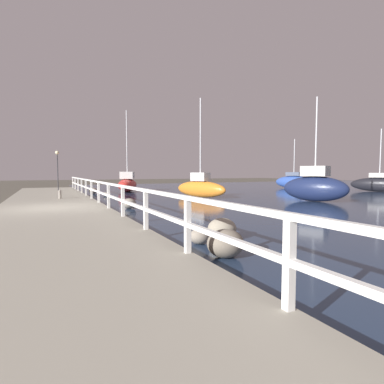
{
  "coord_description": "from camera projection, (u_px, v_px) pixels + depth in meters",
  "views": [
    {
      "loc": [
        -0.23,
        -13.53,
        1.73
      ],
      "look_at": [
        4.68,
        -3.53,
        1.0
      ],
      "focal_mm": 28.0,
      "sensor_mm": 36.0,
      "label": 1
    }
  ],
  "objects": [
    {
      "name": "ground_plane",
      "position": [
        53.0,
        214.0,
        12.34
      ],
      "size": [
        120.0,
        120.0,
        0.0
      ],
      "primitive_type": "plane",
      "color": "#4C473D"
    },
    {
      "name": "dock_walkway",
      "position": [
        53.0,
        211.0,
        12.33
      ],
      "size": [
        4.29,
        36.0,
        0.28
      ],
      "color": "gray",
      "rests_on": "ground"
    },
    {
      "name": "railing",
      "position": [
        103.0,
        189.0,
        13.17
      ],
      "size": [
        0.1,
        32.5,
        1.04
      ],
      "color": "white",
      "rests_on": "dock_walkway"
    },
    {
      "name": "boulder_upstream",
      "position": [
        93.0,
        191.0,
        24.11
      ],
      "size": [
        0.65,
        0.59,
        0.49
      ],
      "color": "slate",
      "rests_on": "ground"
    },
    {
      "name": "boulder_mid_strip",
      "position": [
        106.0,
        194.0,
        22.0
      ],
      "size": [
        0.36,
        0.33,
        0.27
      ],
      "color": "gray",
      "rests_on": "ground"
    },
    {
      "name": "boulder_near_dock",
      "position": [
        129.0,
        204.0,
        14.2
      ],
      "size": [
        0.66,
        0.6,
        0.5
      ],
      "color": "gray",
      "rests_on": "ground"
    },
    {
      "name": "boulder_downstream",
      "position": [
        222.0,
        229.0,
        7.64
      ],
      "size": [
        0.76,
        0.68,
        0.57
      ],
      "color": "gray",
      "rests_on": "ground"
    },
    {
      "name": "boulder_water_edge",
      "position": [
        200.0,
        236.0,
        7.22
      ],
      "size": [
        0.51,
        0.46,
        0.38
      ],
      "color": "gray",
      "rests_on": "ground"
    },
    {
      "name": "boulder_far_strip",
      "position": [
        225.0,
        243.0,
        6.07
      ],
      "size": [
        0.77,
        0.7,
        0.58
      ],
      "color": "slate",
      "rests_on": "ground"
    },
    {
      "name": "mooring_bollard",
      "position": [
        60.0,
        194.0,
        16.57
      ],
      "size": [
        0.16,
        0.16,
        0.5
      ],
      "color": "gray",
      "rests_on": "dock_walkway"
    },
    {
      "name": "dock_lamp",
      "position": [
        57.0,
        160.0,
        23.78
      ],
      "size": [
        0.3,
        0.3,
        3.16
      ],
      "color": "#2D2D33",
      "rests_on": "dock_walkway"
    },
    {
      "name": "sailboat_orange",
      "position": [
        200.0,
        188.0,
        20.65
      ],
      "size": [
        2.26,
        4.55,
        6.76
      ],
      "rotation": [
        0.0,
        0.0,
        0.31
      ],
      "color": "orange",
      "rests_on": "water_surface"
    },
    {
      "name": "sailboat_navy",
      "position": [
        315.0,
        187.0,
        17.76
      ],
      "size": [
        2.7,
        4.05,
        6.12
      ],
      "rotation": [
        0.0,
        0.0,
        0.38
      ],
      "color": "#192347",
      "rests_on": "water_surface"
    },
    {
      "name": "sailboat_blue",
      "position": [
        294.0,
        181.0,
        32.28
      ],
      "size": [
        2.34,
        4.43,
        5.29
      ],
      "rotation": [
        0.0,
        0.0,
        0.3
      ],
      "color": "#2D4C9E",
      "rests_on": "water_surface"
    },
    {
      "name": "sailboat_black",
      "position": [
        379.0,
        184.0,
        26.67
      ],
      "size": [
        2.72,
        4.7,
        5.57
      ],
      "rotation": [
        0.0,
        0.0,
        0.39
      ],
      "color": "black",
      "rests_on": "water_surface"
    },
    {
      "name": "sailboat_red",
      "position": [
        127.0,
        184.0,
        27.05
      ],
      "size": [
        3.22,
        5.35,
        7.24
      ],
      "rotation": [
        0.0,
        0.0,
        -0.34
      ],
      "color": "red",
      "rests_on": "water_surface"
    }
  ]
}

